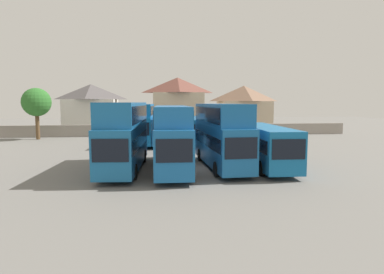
% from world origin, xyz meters
% --- Properties ---
extents(ground, '(140.00, 140.00, 0.00)m').
position_xyz_m(ground, '(0.00, 18.00, 0.00)').
color(ground, slate).
extents(depot_boundary_wall, '(56.00, 0.50, 1.80)m').
position_xyz_m(depot_boundary_wall, '(0.00, 25.99, 0.90)').
color(depot_boundary_wall, gray).
rests_on(depot_boundary_wall, ground).
extents(bus_1, '(3.24, 10.82, 5.24)m').
position_xyz_m(bus_1, '(-5.60, 0.12, 2.94)').
color(bus_1, '#185F97').
rests_on(bus_1, ground).
extents(bus_2, '(2.87, 11.80, 4.96)m').
position_xyz_m(bus_2, '(-1.93, 0.05, 2.79)').
color(bus_2, '#175D9F').
rests_on(bus_2, ground).
extents(bus_3, '(2.96, 10.40, 5.13)m').
position_xyz_m(bus_3, '(2.04, 0.25, 2.88)').
color(bus_3, '#165995').
rests_on(bus_3, ground).
extents(bus_4, '(2.91, 10.45, 3.32)m').
position_xyz_m(bus_4, '(5.59, 0.00, 1.90)').
color(bus_4, '#13629C').
rests_on(bus_4, ground).
extents(bus_5, '(2.94, 10.37, 5.02)m').
position_xyz_m(bus_5, '(-4.76, 15.91, 2.83)').
color(bus_5, '#1162A5').
rests_on(bus_5, ground).
extents(bus_6, '(3.28, 10.34, 3.36)m').
position_xyz_m(bus_6, '(-1.99, 15.61, 1.92)').
color(bus_6, '#195BA3').
rests_on(bus_6, ground).
extents(bus_7, '(3.11, 11.96, 3.28)m').
position_xyz_m(bus_7, '(1.86, 16.17, 1.88)').
color(bus_7, '#0F5A9B').
rests_on(bus_7, ground).
extents(bus_8, '(3.18, 11.17, 3.37)m').
position_xyz_m(bus_8, '(6.03, 16.37, 1.93)').
color(bus_8, '#1E6199').
rests_on(bus_8, ground).
extents(house_terrace_left, '(9.14, 7.82, 8.47)m').
position_xyz_m(house_terrace_left, '(-14.52, 34.97, 4.33)').
color(house_terrace_left, silver).
rests_on(house_terrace_left, ground).
extents(house_terrace_centre, '(9.56, 8.10, 9.87)m').
position_xyz_m(house_terrace_centre, '(1.05, 36.19, 5.04)').
color(house_terrace_centre, '#C6B293').
rests_on(house_terrace_centre, ground).
extents(house_terrace_right, '(9.54, 8.37, 8.42)m').
position_xyz_m(house_terrace_right, '(13.82, 36.18, 4.31)').
color(house_terrace_right, '#C6B293').
rests_on(house_terrace_right, ground).
extents(tree_left_of_lot, '(4.00, 4.00, 7.28)m').
position_xyz_m(tree_left_of_lot, '(-19.80, 22.99, 5.22)').
color(tree_left_of_lot, brown).
rests_on(tree_left_of_lot, ground).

